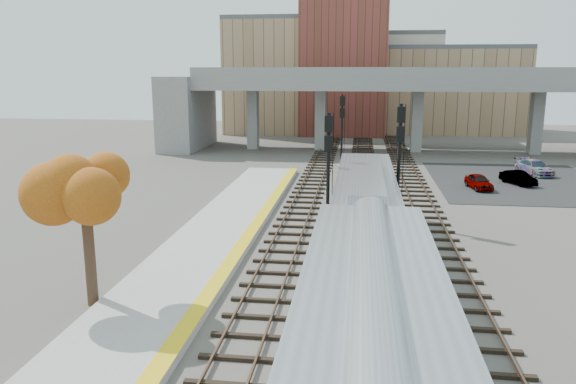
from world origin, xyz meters
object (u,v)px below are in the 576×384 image
(car_b, at_px, (518,178))
(car_c, at_px, (535,167))
(locomotive, at_px, (365,216))
(car_a, at_px, (479,182))
(signal_mast_near, at_px, (328,175))
(tree, at_px, (84,182))
(signal_mast_mid, at_px, (399,165))
(signal_mast_far, at_px, (342,132))

(car_b, xyz_separation_m, car_c, (2.68, 4.87, 0.09))
(locomotive, height_order, car_a, locomotive)
(signal_mast_near, xyz_separation_m, tree, (-8.80, -11.15, 1.63))
(locomotive, distance_m, car_b, 23.91)
(car_a, bearing_deg, car_c, 38.37)
(signal_mast_mid, bearing_deg, signal_mast_near, -145.96)
(signal_mast_near, height_order, car_b, signal_mast_near)
(signal_mast_mid, bearing_deg, signal_mast_far, 102.01)
(signal_mast_near, relative_size, car_c, 1.56)
(signal_mast_mid, relative_size, tree, 1.07)
(signal_mast_far, height_order, tree, signal_mast_far)
(locomotive, relative_size, signal_mast_far, 2.72)
(signal_mast_far, bearing_deg, tree, -104.85)
(car_a, relative_size, car_c, 0.77)
(car_b, height_order, car_c, car_c)
(locomotive, relative_size, signal_mast_near, 2.73)
(signal_mast_mid, xyz_separation_m, car_a, (7.05, 11.06, -3.06))
(locomotive, height_order, signal_mast_mid, signal_mast_mid)
(signal_mast_near, bearing_deg, car_b, 47.47)
(signal_mast_near, bearing_deg, car_c, 50.25)
(signal_mast_far, xyz_separation_m, car_b, (14.70, -6.01, -2.86))
(signal_mast_far, bearing_deg, signal_mast_near, -90.00)
(signal_mast_far, relative_size, tree, 1.02)
(signal_mast_far, bearing_deg, car_a, -36.33)
(signal_mast_far, height_order, car_b, signal_mast_far)
(signal_mast_far, xyz_separation_m, car_c, (17.38, -1.14, -2.78))
(locomotive, xyz_separation_m, signal_mast_near, (-2.10, 4.22, 1.17))
(signal_mast_mid, xyz_separation_m, car_b, (10.60, 13.26, -3.09))
(signal_mast_mid, relative_size, car_c, 1.64)
(car_b, bearing_deg, signal_mast_mid, -154.36)
(car_c, bearing_deg, car_b, -134.36)
(car_a, xyz_separation_m, car_b, (3.55, 2.20, -0.02))
(car_c, bearing_deg, signal_mast_near, -145.31)
(tree, xyz_separation_m, car_c, (26.18, 32.05, -4.39))
(signal_mast_near, xyz_separation_m, signal_mast_far, (0.00, 22.03, 0.02))
(signal_mast_far, distance_m, tree, 34.37)
(car_b, relative_size, car_c, 0.76)
(signal_mast_mid, bearing_deg, locomotive, -105.97)
(signal_mast_mid, xyz_separation_m, signal_mast_far, (-4.10, 19.27, -0.22))
(car_a, bearing_deg, signal_mast_near, -139.12)
(locomotive, xyz_separation_m, car_b, (12.60, 20.25, -1.68))
(signal_mast_near, xyz_separation_m, car_a, (11.15, 13.83, -2.82))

